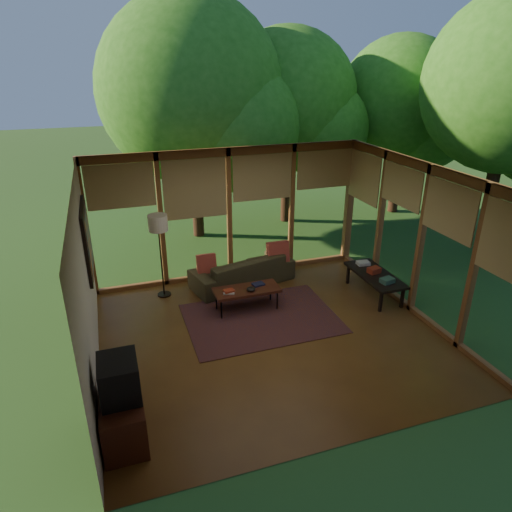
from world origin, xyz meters
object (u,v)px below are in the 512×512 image
object	(u,v)px
sofa	(242,270)
television	(119,379)
media_cabinet	(123,416)
side_console	(375,276)
coffee_table	(247,290)
floor_lamp	(158,228)

from	to	relation	value
sofa	television	bearing A→B (deg)	40.19
sofa	media_cabinet	world-z (taller)	sofa
media_cabinet	side_console	bearing A→B (deg)	24.31
media_cabinet	coffee_table	distance (m)	3.39
coffee_table	television	bearing A→B (deg)	-133.56
media_cabinet	television	world-z (taller)	television
media_cabinet	television	distance (m)	0.55
floor_lamp	coffee_table	size ratio (longest dim) A/B	1.38
sofa	television	size ratio (longest dim) A/B	3.80
media_cabinet	side_console	xyz separation A→B (m)	(4.87, 2.20, 0.11)
television	side_console	distance (m)	5.34
side_console	sofa	bearing A→B (deg)	150.67
side_console	floor_lamp	bearing A→B (deg)	161.65
television	floor_lamp	bearing A→B (deg)	74.67
television	side_console	bearing A→B (deg)	24.40
media_cabinet	coffee_table	world-z (taller)	media_cabinet
television	side_console	size ratio (longest dim) A/B	0.39
floor_lamp	media_cabinet	bearing A→B (deg)	-105.63
coffee_table	side_console	world-z (taller)	side_console
sofa	side_console	distance (m)	2.63
side_console	television	bearing A→B (deg)	-155.60
sofa	media_cabinet	distance (m)	4.34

